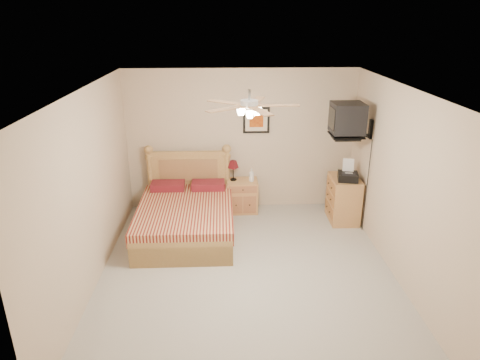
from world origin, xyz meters
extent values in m
plane|color=#9F9A90|center=(0.00, 0.00, 0.00)|extent=(4.50, 4.50, 0.00)
cube|color=white|center=(0.00, 0.00, 2.50)|extent=(4.00, 4.50, 0.04)
cube|color=#C4AC90|center=(0.00, 2.25, 1.25)|extent=(4.00, 0.04, 2.50)
cube|color=#C4AC90|center=(0.00, -2.25, 1.25)|extent=(4.00, 0.04, 2.50)
cube|color=#C4AC90|center=(-2.00, 0.00, 1.25)|extent=(0.04, 4.50, 2.50)
cube|color=#C4AC90|center=(2.00, 0.00, 1.25)|extent=(0.04, 4.50, 2.50)
cube|color=#B0724C|center=(0.02, 2.00, 0.29)|extent=(0.55, 0.41, 0.59)
imported|color=white|center=(0.18, 1.96, 0.70)|extent=(0.12, 0.12, 0.23)
cube|color=black|center=(0.27, 2.23, 1.62)|extent=(0.46, 0.04, 0.46)
cube|color=#B26D3A|center=(1.73, 1.58, 0.39)|extent=(0.47, 0.67, 0.78)
imported|color=#C3B299|center=(1.67, 1.80, 0.79)|extent=(0.22, 0.28, 0.02)
imported|color=tan|center=(1.68, 1.82, 0.81)|extent=(0.19, 0.25, 0.02)
camera|label=1|loc=(-0.29, -5.03, 3.32)|focal=32.00mm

